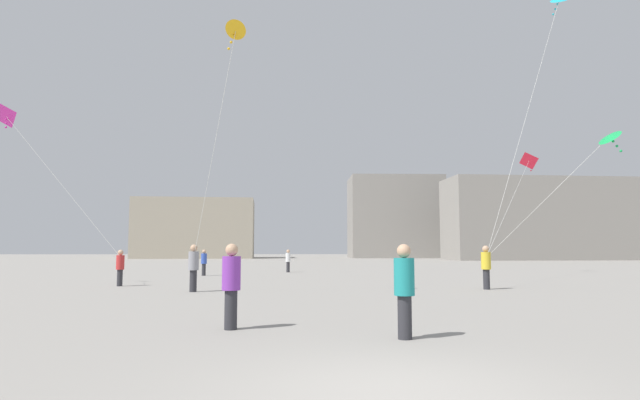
% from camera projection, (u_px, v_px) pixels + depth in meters
% --- Properties ---
extents(ground_plane, '(300.00, 300.00, 0.00)m').
position_uv_depth(ground_plane, '(392.00, 391.00, 6.24)').
color(ground_plane, gray).
extents(person_in_yellow, '(0.40, 0.40, 1.82)m').
position_uv_depth(person_in_yellow, '(486.00, 265.00, 21.76)').
color(person_in_yellow, '#2D2D33').
rests_on(person_in_yellow, ground_plane).
extents(person_in_white, '(0.35, 0.35, 1.62)m').
position_uv_depth(person_in_white, '(288.00, 260.00, 37.38)').
color(person_in_white, '#2D2D33').
rests_on(person_in_white, ground_plane).
extents(person_in_purple, '(0.39, 0.39, 1.80)m').
position_uv_depth(person_in_purple, '(231.00, 282.00, 11.03)').
color(person_in_purple, '#2D2D33').
rests_on(person_in_purple, ground_plane).
extents(person_in_red, '(0.36, 0.36, 1.64)m').
position_uv_depth(person_in_red, '(120.00, 266.00, 23.62)').
color(person_in_red, '#2D2D33').
rests_on(person_in_red, ground_plane).
extents(person_in_blue, '(0.35, 0.35, 1.63)m').
position_uv_depth(person_in_blue, '(204.00, 261.00, 32.69)').
color(person_in_blue, '#2D2D33').
rests_on(person_in_blue, ground_plane).
extents(person_in_teal, '(0.39, 0.39, 1.78)m').
position_uv_depth(person_in_teal, '(404.00, 287.00, 9.87)').
color(person_in_teal, '#2D2D33').
rests_on(person_in_teal, ground_plane).
extents(person_in_grey, '(0.40, 0.40, 1.85)m').
position_uv_depth(person_in_grey, '(194.00, 266.00, 20.53)').
color(person_in_grey, '#2D2D33').
rests_on(person_in_grey, ground_plane).
extents(kite_crimson_delta, '(9.04, 15.17, 7.07)m').
position_uv_depth(kite_crimson_delta, '(529.00, 162.00, 36.72)').
color(kite_crimson_delta, red).
extents(kite_cyan_diamond, '(5.92, 3.70, 13.29)m').
position_uv_depth(kite_cyan_diamond, '(558.00, 3.00, 26.26)').
color(kite_cyan_diamond, '#1EB2C6').
extents(kite_emerald_diamond, '(4.65, 2.82, 5.03)m').
position_uv_depth(kite_emerald_diamond, '(608.00, 138.00, 20.14)').
color(kite_emerald_diamond, green).
extents(kite_amber_diamond, '(2.26, 2.70, 8.74)m').
position_uv_depth(kite_amber_diamond, '(235.00, 34.00, 19.17)').
color(kite_amber_diamond, yellow).
extents(kite_magenta_delta, '(6.42, 1.20, 7.03)m').
position_uv_depth(kite_magenta_delta, '(8.00, 118.00, 24.49)').
color(kite_magenta_delta, '#D12899').
extents(building_left_hall, '(20.97, 14.59, 10.27)m').
position_uv_depth(building_left_hall, '(197.00, 229.00, 92.82)').
color(building_left_hall, '#A39984').
rests_on(building_left_hall, ground_plane).
extents(building_centre_hall, '(16.76, 10.89, 14.85)m').
position_uv_depth(building_centre_hall, '(395.00, 218.00, 96.79)').
color(building_centre_hall, gray).
rests_on(building_centre_hall, ground_plane).
extents(building_right_hall, '(27.84, 9.85, 12.13)m').
position_uv_depth(building_right_hall, '(538.00, 219.00, 78.19)').
color(building_right_hall, gray).
rests_on(building_right_hall, ground_plane).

